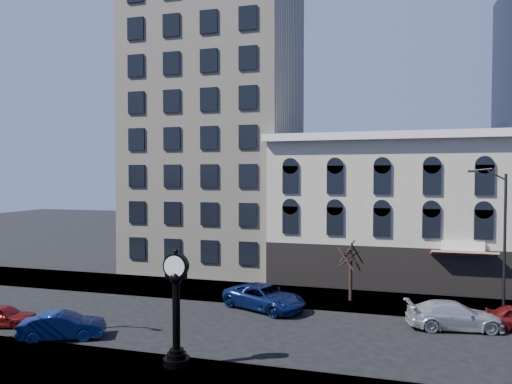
% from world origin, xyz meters
% --- Properties ---
extents(ground, '(160.00, 160.00, 0.00)m').
position_xyz_m(ground, '(0.00, 0.00, 0.00)').
color(ground, black).
rests_on(ground, ground).
extents(sidewalk_far, '(160.00, 6.00, 0.12)m').
position_xyz_m(sidewalk_far, '(0.00, 8.00, 0.06)').
color(sidewalk_far, gray).
rests_on(sidewalk_far, ground).
extents(sidewalk_near, '(160.00, 6.00, 0.12)m').
position_xyz_m(sidewalk_near, '(0.00, -8.00, 0.06)').
color(sidewalk_near, gray).
rests_on(sidewalk_near, ground).
extents(cream_tower, '(15.90, 15.40, 42.50)m').
position_xyz_m(cream_tower, '(-6.11, 18.88, 19.32)').
color(cream_tower, beige).
rests_on(cream_tower, ground).
extents(victorian_row, '(22.60, 11.19, 12.50)m').
position_xyz_m(victorian_row, '(12.00, 15.89, 6.00)').
color(victorian_row, '#BEB89D').
rests_on(victorian_row, ground).
extents(street_clock, '(1.25, 1.25, 5.52)m').
position_xyz_m(street_clock, '(0.83, -6.00, 2.62)').
color(street_clock, black).
rests_on(street_clock, sidewalk_near).
extents(street_lamp_far, '(2.40, 1.07, 9.63)m').
position_xyz_m(street_lamp_far, '(16.98, 6.23, 7.39)').
color(street_lamp_far, black).
rests_on(street_lamp_far, sidewalk_far).
extents(bare_tree_far, '(2.76, 2.76, 4.74)m').
position_xyz_m(bare_tree_far, '(8.07, 7.61, 3.69)').
color(bare_tree_far, black).
rests_on(bare_tree_far, sidewalk_far).
extents(car_near_a, '(4.06, 2.45, 1.29)m').
position_xyz_m(car_near_a, '(-11.86, -3.35, 0.65)').
color(car_near_a, maroon).
rests_on(car_near_a, ground).
extents(car_near_b, '(4.72, 3.29, 1.47)m').
position_xyz_m(car_near_b, '(-6.92, -4.22, 0.74)').
color(car_near_b, '#0C194C').
rests_on(car_near_b, ground).
extents(car_far_a, '(6.50, 4.88, 1.64)m').
position_xyz_m(car_far_a, '(2.53, 4.26, 0.82)').
color(car_far_a, '#0C194C').
rests_on(car_far_a, ground).
extents(car_far_b, '(5.81, 3.12, 1.60)m').
position_xyz_m(car_far_b, '(14.39, 3.39, 0.80)').
color(car_far_b, '#A5A8AD').
rests_on(car_far_b, ground).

